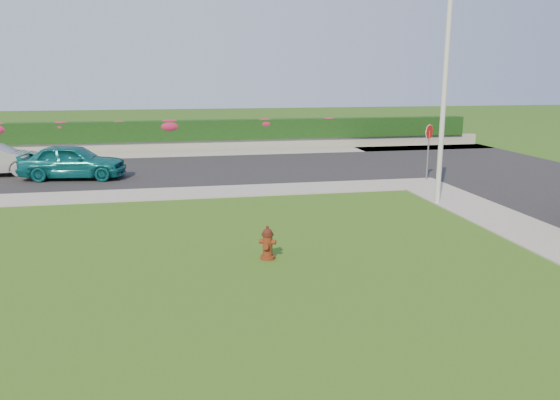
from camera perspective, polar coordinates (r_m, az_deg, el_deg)
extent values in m
plane|color=black|center=(11.62, 1.66, -8.18)|extent=(120.00, 120.00, 0.00)
cube|color=black|center=(25.06, -16.85, 2.81)|extent=(26.00, 8.00, 0.04)
cube|color=gray|center=(20.33, -20.97, 0.24)|extent=(24.00, 2.00, 0.04)
cube|color=gray|center=(22.11, 14.36, 1.67)|extent=(2.00, 2.00, 0.04)
cube|color=gray|center=(29.90, -8.27, 4.79)|extent=(34.00, 2.00, 0.04)
cube|color=gray|center=(31.35, -8.43, 5.68)|extent=(34.00, 0.40, 0.60)
cube|color=black|center=(31.35, -8.49, 7.24)|extent=(32.00, 0.90, 1.10)
cylinder|color=#4D1F0C|center=(12.78, -1.30, -5.99)|extent=(0.34, 0.34, 0.08)
cylinder|color=#4D1F0C|center=(12.69, -1.30, -4.72)|extent=(0.23, 0.23, 0.52)
cylinder|color=black|center=(12.61, -1.31, -3.61)|extent=(0.28, 0.28, 0.05)
sphere|color=black|center=(12.61, -1.31, -3.48)|extent=(0.23, 0.23, 0.23)
cylinder|color=black|center=(12.57, -1.31, -2.91)|extent=(0.07, 0.07, 0.07)
cylinder|color=#4D1F0C|center=(12.70, -1.96, -4.33)|extent=(0.14, 0.14, 0.11)
cylinder|color=#4D1F0C|center=(12.63, -0.65, -4.43)|extent=(0.14, 0.14, 0.11)
cylinder|color=#4D1F0C|center=(12.55, -1.48, -4.84)|extent=(0.18, 0.17, 0.15)
imported|color=#0D5F66|center=(23.80, -20.83, 3.79)|extent=(4.37, 2.26, 1.42)
cylinder|color=silver|center=(18.45, 16.70, 9.43)|extent=(0.16, 0.16, 6.46)
cylinder|color=slate|center=(22.81, 15.19, 4.47)|extent=(0.06, 0.06, 2.01)
cylinder|color=#BA0C0E|center=(22.70, 15.33, 6.87)|extent=(0.48, 0.38, 0.59)
cylinder|color=white|center=(22.70, 15.33, 6.87)|extent=(0.50, 0.39, 0.62)
ellipsoid|color=#BB204C|center=(31.75, -21.93, 7.12)|extent=(1.12, 0.72, 0.56)
ellipsoid|color=#BB204C|center=(31.33, -16.49, 7.49)|extent=(1.02, 0.65, 0.51)
ellipsoid|color=#BB204C|center=(31.20, -11.45, 7.58)|extent=(1.45, 0.93, 0.72)
ellipsoid|color=#BB204C|center=(31.62, -1.56, 7.99)|extent=(1.20, 0.77, 0.60)
ellipsoid|color=#BB204C|center=(32.47, 5.17, 8.13)|extent=(1.03, 0.66, 0.52)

